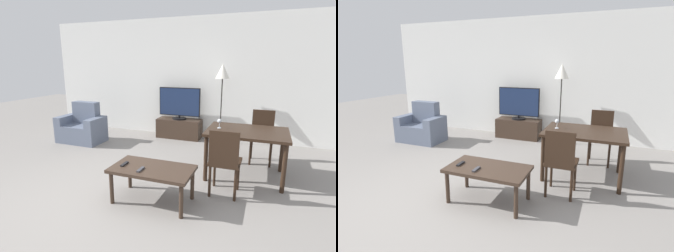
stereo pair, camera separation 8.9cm
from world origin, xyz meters
TOP-DOWN VIEW (x-y plane):
  - ground_plane at (0.00, 0.00)m, footprint 18.00×18.00m
  - wall_back at (0.00, 3.59)m, footprint 6.97×0.06m
  - armchair at (-1.92, 2.26)m, footprint 0.97×0.61m
  - tv_stand at (-0.02, 3.31)m, footprint 1.01×0.43m
  - tv at (-0.02, 3.31)m, footprint 0.96×0.32m
  - coffee_table at (0.59, 0.44)m, footprint 1.01×0.57m
  - dining_table at (1.60, 1.64)m, footprint 1.17×0.87m
  - dining_chair_near at (1.40, 0.90)m, footprint 0.40×0.40m
  - dining_chair_far at (1.81, 2.38)m, footprint 0.40×0.40m
  - floor_lamp at (0.94, 3.20)m, footprint 0.29×0.29m
  - remote_primary at (0.22, 0.40)m, footprint 0.04×0.15m
  - remote_secondary at (0.49, 0.32)m, footprint 0.04×0.15m
  - wine_glass_left at (1.19, 1.64)m, footprint 0.07×0.07m

SIDE VIEW (x-z plane):
  - ground_plane at x=0.00m, z-range 0.00..0.00m
  - tv_stand at x=-0.02m, z-range 0.00..0.44m
  - armchair at x=-1.92m, z-range -0.13..0.73m
  - coffee_table at x=0.59m, z-range 0.17..0.63m
  - remote_primary at x=0.22m, z-range 0.45..0.47m
  - remote_secondary at x=0.49m, z-range 0.45..0.47m
  - dining_chair_near at x=1.40m, z-range 0.06..0.97m
  - dining_chair_far at x=1.81m, z-range 0.06..0.97m
  - dining_table at x=1.60m, z-range 0.27..1.00m
  - tv at x=-0.02m, z-range 0.44..1.16m
  - wine_glass_left at x=1.19m, z-range 0.76..0.90m
  - wall_back at x=0.00m, z-range 0.00..2.70m
  - floor_lamp at x=0.94m, z-range 0.59..2.27m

